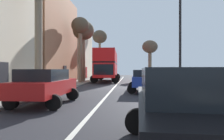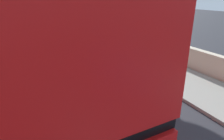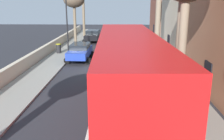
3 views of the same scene
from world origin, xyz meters
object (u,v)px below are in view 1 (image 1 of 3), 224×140
lamppost_right (180,32)px  litter_bin_right (197,87)px  parked_car_blue_right_2 (145,79)px  street_tree_left_4 (100,38)px  double_decker_bus (107,64)px  parked_car_black_right_0 (191,108)px  street_tree_right_1 (150,48)px  parked_car_red_left_1 (45,84)px  street_tree_left_6 (80,30)px  street_tree_left_0 (83,32)px

lamppost_right → litter_bin_right: size_ratio=6.19×
parked_car_blue_right_2 → street_tree_left_4: size_ratio=0.49×
double_decker_bus → parked_car_black_right_0: 24.19m
street_tree_right_1 → lamppost_right: size_ratio=1.01×
double_decker_bus → parked_car_red_left_1: 18.52m
parked_car_blue_right_2 → street_tree_right_1: 19.36m
street_tree_left_6 → double_decker_bus: bearing=47.7°
parked_car_blue_right_2 → street_tree_left_6: size_ratio=0.58×
parked_car_blue_right_2 → street_tree_right_1: street_tree_right_1 is taller
street_tree_left_6 → parked_car_red_left_1: bearing=-81.9°
parked_car_blue_right_2 → street_tree_left_4: street_tree_left_4 is taller
parked_car_black_right_0 → lamppost_right: 8.80m
street_tree_left_4 → litter_bin_right: 29.99m
double_decker_bus → street_tree_left_6: size_ratio=1.41×
street_tree_right_1 → lamppost_right: bearing=-91.2°
parked_car_black_right_0 → parked_car_blue_right_2: bearing=90.0°
parked_car_red_left_1 → parked_car_black_right_0: bearing=-46.9°
street_tree_left_0 → street_tree_left_4: street_tree_left_4 is taller
parked_car_black_right_0 → lamppost_right: bearing=77.5°
parked_car_black_right_0 → street_tree_right_1: (2.24, 29.97, 4.21)m
double_decker_bus → street_tree_right_1: street_tree_right_1 is taller
parked_car_black_right_0 → street_tree_right_1: bearing=85.7°
street_tree_left_4 → street_tree_left_6: bearing=-90.4°
parked_car_red_left_1 → street_tree_left_4: street_tree_left_4 is taller
parked_car_black_right_0 → parked_car_red_left_1: (-5.00, 5.33, -0.01)m
parked_car_blue_right_2 → street_tree_left_0: bearing=124.2°
parked_car_red_left_1 → lamppost_right: 7.89m
parked_car_red_left_1 → parked_car_blue_right_2: size_ratio=0.94×
street_tree_right_1 → street_tree_left_6: bearing=-134.9°
street_tree_left_6 → litter_bin_right: size_ratio=7.82×
parked_car_red_left_1 → litter_bin_right: parked_car_red_left_1 is taller
double_decker_bus → street_tree_left_0: street_tree_left_0 is taller
street_tree_left_0 → street_tree_right_1: (9.25, 8.44, -1.27)m
street_tree_right_1 → street_tree_left_6: 13.40m
parked_car_black_right_0 → litter_bin_right: size_ratio=4.26×
parked_car_red_left_1 → parked_car_blue_right_2: (5.00, 5.87, -0.01)m
street_tree_left_4 → parked_car_blue_right_2: bearing=-74.0°
lamppost_right → street_tree_right_1: bearing=88.8°
street_tree_right_1 → parked_car_blue_right_2: bearing=-96.8°
double_decker_bus → litter_bin_right: size_ratio=11.04×
lamppost_right → street_tree_left_4: bearing=107.8°
double_decker_bus → street_tree_left_6: 6.05m
double_decker_bus → lamppost_right: bearing=-69.0°
lamppost_right → parked_car_red_left_1: bearing=-157.7°
street_tree_left_0 → street_tree_left_4: (-0.04, 14.19, 1.44)m
parked_car_blue_right_2 → lamppost_right: bearing=-59.7°
parked_car_red_left_1 → lamppost_right: (6.80, 2.79, 2.87)m
parked_car_red_left_1 → parked_car_blue_right_2: bearing=49.6°
double_decker_bus → street_tree_right_1: size_ratio=1.76×
street_tree_right_1 → street_tree_left_4: (-9.29, 5.76, 2.72)m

